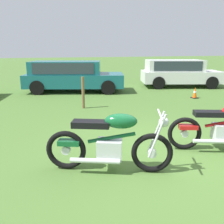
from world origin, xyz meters
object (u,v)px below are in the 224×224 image
(car_white, at_px, (177,71))
(fence_post_wooden, at_px, (83,93))
(motorcycle_red, at_px, (224,127))
(motorcycle_green, at_px, (110,143))
(traffic_cone, at_px, (195,93))
(car_teal, at_px, (71,74))

(car_white, relative_size, fence_post_wooden, 4.15)
(car_white, bearing_deg, motorcycle_red, -99.74)
(motorcycle_green, height_order, traffic_cone, motorcycle_green)
(motorcycle_red, xyz_separation_m, car_white, (4.16, 7.51, 0.35))
(motorcycle_red, bearing_deg, fence_post_wooden, 134.80)
(traffic_cone, bearing_deg, car_teal, 142.54)
(motorcycle_red, xyz_separation_m, traffic_cone, (3.00, 4.56, -0.26))
(motorcycle_red, bearing_deg, car_white, 84.20)
(motorcycle_red, xyz_separation_m, car_teal, (-1.49, 8.00, 0.36))
(motorcycle_red, height_order, traffic_cone, motorcycle_red)
(fence_post_wooden, bearing_deg, motorcycle_green, -98.12)
(motorcycle_red, distance_m, fence_post_wooden, 4.77)
(car_white, distance_m, fence_post_wooden, 6.68)
(car_teal, bearing_deg, motorcycle_green, -77.43)
(car_teal, bearing_deg, car_white, 14.07)
(car_teal, xyz_separation_m, traffic_cone, (4.49, -3.44, -0.62))
(motorcycle_red, bearing_deg, motorcycle_green, -156.47)
(motorcycle_red, distance_m, car_white, 8.60)
(traffic_cone, distance_m, fence_post_wooden, 4.76)
(motorcycle_green, bearing_deg, car_white, 73.89)
(car_teal, relative_size, fence_post_wooden, 4.56)
(car_white, height_order, fence_post_wooden, car_white)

